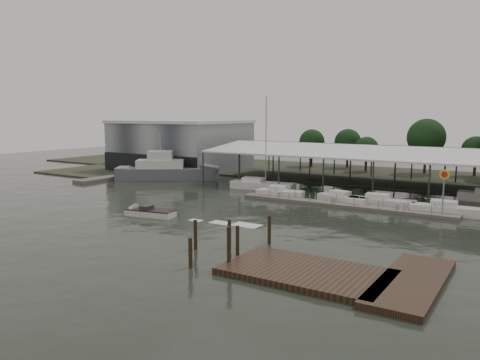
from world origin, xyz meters
The scene contains 18 objects.
ground centered at (0.00, 0.00, 0.00)m, with size 200.00×200.00×0.00m, color #232921.
land_strip_far centered at (0.00, 42.00, 0.10)m, with size 140.00×30.00×0.30m.
land_strip_west centered at (-40.00, 30.00, 0.10)m, with size 20.00×40.00×0.30m.
storage_warehouse centered at (-28.00, 29.94, 5.29)m, with size 24.50×20.50×10.50m.
covered_boat_shed centered at (17.00, 28.00, 6.13)m, with size 58.24×24.00×6.96m.
trawler_dock centered at (-30.00, 14.00, 0.25)m, with size 3.00×18.00×0.50m.
floating_dock centered at (15.00, 10.00, 0.20)m, with size 28.00×2.00×1.40m.
shell_fuel_sign centered at (27.00, 9.99, 3.93)m, with size 1.10×0.18×5.55m.
boardwalk_platform centered at (24.55, -15.27, 0.20)m, with size 15.00×12.00×0.50m.
grey_trawler centered at (-20.75, 17.33, 1.58)m, with size 17.85×14.47×8.84m.
white_sailboat centered at (-0.57, 16.56, 0.66)m, with size 10.52×3.76×14.57m.
speedboat_underway centered at (-2.20, -7.45, 0.39)m, with size 17.49×5.05×2.00m.
moored_cruiser_0 centered at (5.22, 11.73, 0.61)m, with size 6.90×3.16×1.70m.
moored_cruiser_1 centered at (14.39, 12.25, 0.61)m, with size 7.47×3.95×1.70m.
moored_cruiser_2 centered at (19.28, 12.65, 0.61)m, with size 8.42×2.80×1.70m.
moored_cruiser_3 centered at (27.27, 11.98, 0.61)m, with size 8.48×2.79×1.70m.
mooring_pilings centered at (14.21, -14.96, 1.02)m, with size 5.41×9.42×3.77m.
horizon_tree_line centered at (23.56, 48.63, 6.13)m, with size 70.64×10.54×10.92m.
Camera 1 is at (35.70, -46.46, 11.70)m, focal length 35.00 mm.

